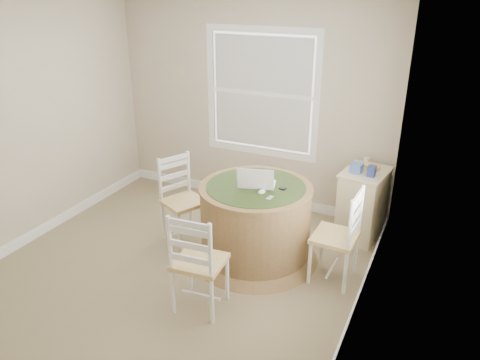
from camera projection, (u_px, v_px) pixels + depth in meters
The scene contains 14 objects.
room at pixel (196, 145), 4.35m from camera, with size 3.64×3.64×2.64m.
round_table at pixel (255, 220), 4.80m from camera, with size 1.32×1.32×0.82m.
chair_left at pixel (184, 202), 5.12m from camera, with size 0.42×0.40×0.95m, color white, non-canonical shape.
chair_near at pixel (200, 261), 4.04m from camera, with size 0.42×0.40×0.95m, color white, non-canonical shape.
chair_right at pixel (335, 236), 4.43m from camera, with size 0.42×0.40×0.95m, color white, non-canonical shape.
laptop at pixel (257, 183), 4.64m from camera, with size 0.43×0.40×0.25m.
mouse at pixel (262, 192), 4.51m from camera, with size 0.06×0.10×0.04m, color white.
phone at pixel (270, 198), 4.41m from camera, with size 0.04×0.09×0.02m, color #B7BABF.
keys at pixel (283, 189), 4.59m from camera, with size 0.06×0.05×0.03m, color black.
corner_chest at pixel (362, 204), 5.24m from camera, with size 0.52×0.65×0.80m.
tissue_box at pixel (356, 168), 5.03m from camera, with size 0.12×0.12×0.10m, color #5071B7.
box_yellow at pixel (372, 167), 5.10m from camera, with size 0.15×0.10×0.06m, color #F0C654.
box_blue at pixel (372, 171), 4.92m from camera, with size 0.08×0.08×0.12m, color navy.
cup_cream at pixel (367, 161), 5.23m from camera, with size 0.07×0.07×0.09m, color beige.
Camera 1 is at (2.29, -3.40, 2.72)m, focal length 35.00 mm.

